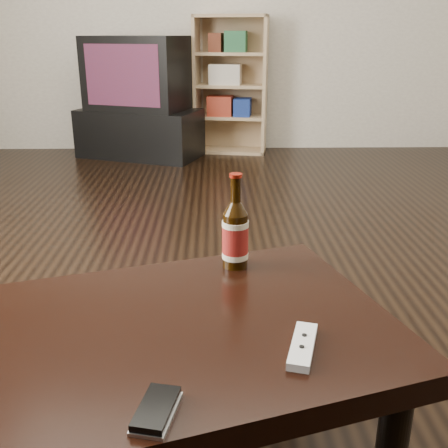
{
  "coord_description": "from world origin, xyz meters",
  "views": [
    {
      "loc": [
        -0.06,
        -1.87,
        1.02
      ],
      "look_at": [
        -0.03,
        -0.58,
        0.55
      ],
      "focal_mm": 42.0,
      "sensor_mm": 36.0,
      "label": 1
    }
  ],
  "objects_px": {
    "bookshelf": "(230,83)",
    "remote": "(303,346)",
    "beer_bottle": "(235,235)",
    "phone": "(156,410)",
    "tv_stand": "(140,133)",
    "tv": "(137,73)",
    "coffee_table": "(133,356)"
  },
  "relations": [
    {
      "from": "coffee_table",
      "to": "beer_bottle",
      "type": "xyz_separation_m",
      "value": [
        0.23,
        0.33,
        0.15
      ]
    },
    {
      "from": "tv",
      "to": "bookshelf",
      "type": "height_order",
      "value": "bookshelf"
    },
    {
      "from": "coffee_table",
      "to": "phone",
      "type": "bearing_deg",
      "value": -72.82
    },
    {
      "from": "tv",
      "to": "bookshelf",
      "type": "xyz_separation_m",
      "value": [
        0.79,
        0.2,
        -0.1
      ]
    },
    {
      "from": "phone",
      "to": "coffee_table",
      "type": "bearing_deg",
      "value": 119.64
    },
    {
      "from": "phone",
      "to": "beer_bottle",
      "type": "bearing_deg",
      "value": 87.73
    },
    {
      "from": "tv",
      "to": "bookshelf",
      "type": "distance_m",
      "value": 0.82
    },
    {
      "from": "bookshelf",
      "to": "phone",
      "type": "xyz_separation_m",
      "value": [
        -0.25,
        -4.03,
        -0.17
      ]
    },
    {
      "from": "tv_stand",
      "to": "coffee_table",
      "type": "bearing_deg",
      "value": -62.22
    },
    {
      "from": "tv_stand",
      "to": "remote",
      "type": "height_order",
      "value": "remote"
    },
    {
      "from": "tv_stand",
      "to": "remote",
      "type": "distance_m",
      "value": 3.75
    },
    {
      "from": "beer_bottle",
      "to": "tv",
      "type": "bearing_deg",
      "value": 102.02
    },
    {
      "from": "tv_stand",
      "to": "phone",
      "type": "bearing_deg",
      "value": -61.55
    },
    {
      "from": "bookshelf",
      "to": "phone",
      "type": "relative_size",
      "value": 9.38
    },
    {
      "from": "tv_stand",
      "to": "coffee_table",
      "type": "distance_m",
      "value": 3.61
    },
    {
      "from": "tv_stand",
      "to": "tv",
      "type": "bearing_deg",
      "value": -90.0
    },
    {
      "from": "coffee_table",
      "to": "remote",
      "type": "relative_size",
      "value": 7.89
    },
    {
      "from": "bookshelf",
      "to": "coffee_table",
      "type": "xyz_separation_m",
      "value": [
        -0.33,
        -3.78,
        -0.24
      ]
    },
    {
      "from": "tv",
      "to": "phone",
      "type": "relative_size",
      "value": 7.36
    },
    {
      "from": "beer_bottle",
      "to": "remote",
      "type": "distance_m",
      "value": 0.43
    },
    {
      "from": "beer_bottle",
      "to": "phone",
      "type": "relative_size",
      "value": 2.08
    },
    {
      "from": "tv_stand",
      "to": "phone",
      "type": "xyz_separation_m",
      "value": [
        0.54,
        -3.83,
        0.23
      ]
    },
    {
      "from": "phone",
      "to": "remote",
      "type": "bearing_deg",
      "value": 46.47
    },
    {
      "from": "beer_bottle",
      "to": "phone",
      "type": "height_order",
      "value": "beer_bottle"
    },
    {
      "from": "bookshelf",
      "to": "remote",
      "type": "bearing_deg",
      "value": -80.33
    },
    {
      "from": "coffee_table",
      "to": "remote",
      "type": "xyz_separation_m",
      "value": [
        0.35,
        -0.07,
        0.07
      ]
    },
    {
      "from": "bookshelf",
      "to": "remote",
      "type": "xyz_separation_m",
      "value": [
        0.02,
        -3.85,
        -0.17
      ]
    },
    {
      "from": "bookshelf",
      "to": "beer_bottle",
      "type": "distance_m",
      "value": 3.45
    },
    {
      "from": "coffee_table",
      "to": "beer_bottle",
      "type": "relative_size",
      "value": 4.97
    },
    {
      "from": "phone",
      "to": "remote",
      "type": "height_order",
      "value": "same"
    },
    {
      "from": "tv_stand",
      "to": "bookshelf",
      "type": "distance_m",
      "value": 0.91
    },
    {
      "from": "tv",
      "to": "beer_bottle",
      "type": "bearing_deg",
      "value": -57.49
    }
  ]
}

